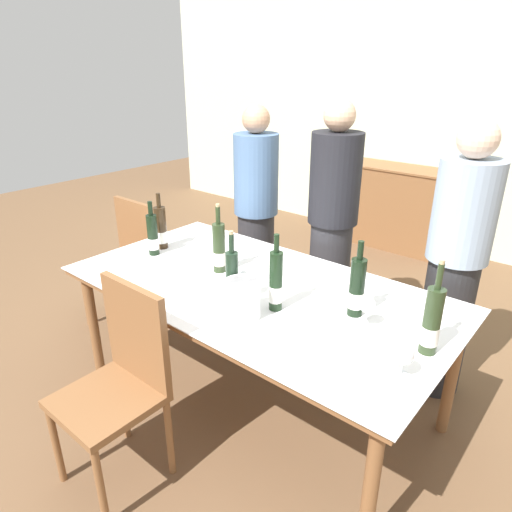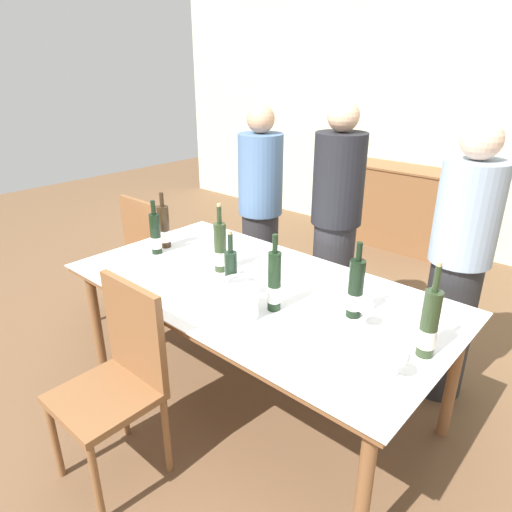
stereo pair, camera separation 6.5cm
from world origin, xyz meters
The scene contains 20 objects.
ground_plane centered at (0.00, 0.00, 0.00)m, with size 12.00×12.00×0.00m, color brown.
back_wall centered at (0.00, 3.17, 1.40)m, with size 8.00×0.10×2.80m.
sideboard_cabinet centered at (-0.53, 2.88, 0.43)m, with size 1.29×0.46×0.87m.
dining_table centered at (0.00, 0.00, 0.69)m, with size 2.09×1.10×0.75m.
ice_bucket centered at (0.15, -0.28, 0.84)m, with size 0.18×0.18×0.18m.
wine_bottle_0 centered at (-0.29, 0.02, 0.88)m, with size 0.07×0.07×0.40m.
wine_bottle_1 centered at (0.03, -0.22, 0.88)m, with size 0.06×0.06×0.39m.
wine_bottle_2 centered at (-0.83, 0.04, 0.88)m, with size 0.08×0.08×0.36m.
wine_bottle_3 centered at (0.23, -0.12, 0.89)m, with size 0.07×0.07×0.39m.
wine_bottle_4 centered at (0.93, 0.00, 0.89)m, with size 0.07×0.07×0.42m.
wine_bottle_5 centered at (-0.79, -0.06, 0.87)m, with size 0.07×0.07×0.34m.
wine_bottle_6 centered at (0.55, 0.08, 0.88)m, with size 0.07×0.07×0.38m.
wine_glass_0 centered at (0.64, 0.01, 0.86)m, with size 0.08×0.08×0.16m.
wine_glass_1 centered at (0.92, -0.22, 0.84)m, with size 0.08×0.08×0.14m.
wine_glass_2 centered at (-0.01, -0.12, 0.84)m, with size 0.08×0.08×0.14m.
chair_near_front centered at (-0.15, -0.78, 0.55)m, with size 0.42×0.42×0.97m.
chair_left_end centered at (-1.34, 0.09, 0.53)m, with size 0.42×0.42×0.93m.
person_host centered at (-0.72, 0.85, 0.80)m, with size 0.33×0.33×1.60m.
person_guest_left centered at (-0.05, 0.85, 0.84)m, with size 0.33×0.33×1.66m.
person_guest_right centered at (0.77, 0.81, 0.81)m, with size 0.33×0.33×1.61m.
Camera 1 is at (1.42, -1.68, 1.86)m, focal length 32.00 mm.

